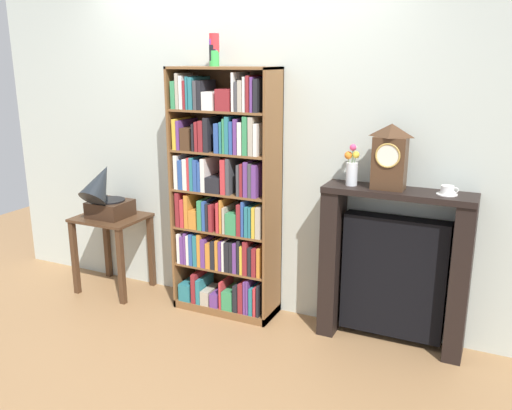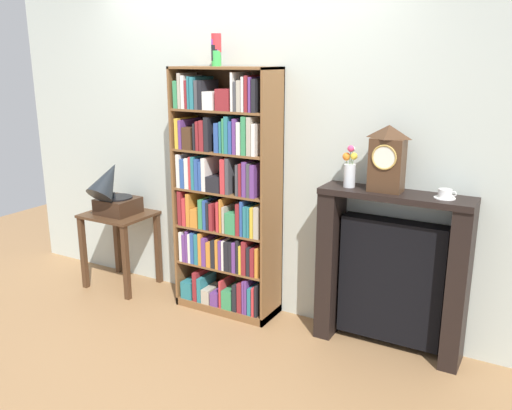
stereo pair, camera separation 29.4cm
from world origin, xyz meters
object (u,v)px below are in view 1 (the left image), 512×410
object	(u,v)px
mantel_clock	(390,157)
flower_vase	(352,168)
cup_stack	(214,50)
side_table_left	(112,235)
gramophone	(104,194)
bookshelf	(224,200)
teacup_with_saucer	(447,191)
fireplace_mantel	(394,269)

from	to	relation	value
mantel_clock	flower_vase	xyz separation A→B (m)	(-0.25, 0.01, -0.09)
cup_stack	side_table_left	world-z (taller)	cup_stack
gramophone	side_table_left	bearing A→B (deg)	90.00
bookshelf	cup_stack	xyz separation A→B (m)	(-0.07, 0.03, 1.08)
gramophone	cup_stack	bearing A→B (deg)	8.55
gramophone	teacup_with_saucer	size ratio (longest dim) A/B	3.76
mantel_clock	flower_vase	world-z (taller)	mantel_clock
gramophone	flower_vase	bearing A→B (deg)	4.61
mantel_clock	gramophone	bearing A→B (deg)	-176.10
side_table_left	teacup_with_saucer	xyz separation A→B (m)	(2.61, 0.10, 0.63)
fireplace_mantel	teacup_with_saucer	bearing A→B (deg)	-4.09
mantel_clock	bookshelf	bearing A→B (deg)	-178.39
teacup_with_saucer	gramophone	bearing A→B (deg)	-176.60
cup_stack	teacup_with_saucer	xyz separation A→B (m)	(1.64, 0.01, -0.86)
teacup_with_saucer	side_table_left	bearing A→B (deg)	-177.84
gramophone	bookshelf	bearing A→B (deg)	6.52
fireplace_mantel	mantel_clock	bearing A→B (deg)	-161.43
fireplace_mantel	flower_vase	xyz separation A→B (m)	(-0.32, -0.02, 0.68)
cup_stack	teacup_with_saucer	size ratio (longest dim) A/B	1.70
flower_vase	side_table_left	bearing A→B (deg)	-177.02
bookshelf	gramophone	bearing A→B (deg)	-173.48
gramophone	fireplace_mantel	distance (m)	2.34
bookshelf	cup_stack	world-z (taller)	cup_stack
gramophone	mantel_clock	distance (m)	2.29
teacup_with_saucer	cup_stack	bearing A→B (deg)	-179.66
bookshelf	cup_stack	size ratio (longest dim) A/B	8.27
fireplace_mantel	gramophone	bearing A→B (deg)	-175.63
cup_stack	mantel_clock	distance (m)	1.44
side_table_left	fireplace_mantel	distance (m)	2.32
fireplace_mantel	mantel_clock	xyz separation A→B (m)	(-0.07, -0.02, 0.77)
gramophone	fireplace_mantel	xyz separation A→B (m)	(2.31, 0.18, -0.32)
flower_vase	teacup_with_saucer	bearing A→B (deg)	-0.51
bookshelf	mantel_clock	world-z (taller)	bookshelf
cup_stack	gramophone	distance (m)	1.49
teacup_with_saucer	flower_vase	bearing A→B (deg)	179.49
teacup_with_saucer	mantel_clock	bearing A→B (deg)	-179.61
side_table_left	flower_vase	distance (m)	2.13
cup_stack	fireplace_mantel	size ratio (longest dim) A/B	0.21
cup_stack	flower_vase	distance (m)	1.28
side_table_left	bookshelf	bearing A→B (deg)	3.41
bookshelf	mantel_clock	size ratio (longest dim) A/B	4.39
bookshelf	side_table_left	size ratio (longest dim) A/B	2.86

